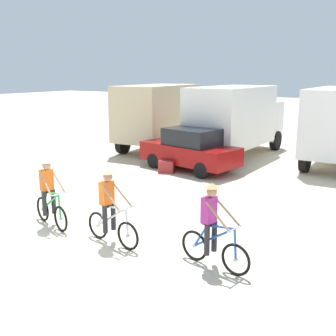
{
  "coord_description": "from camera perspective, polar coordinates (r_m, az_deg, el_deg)",
  "views": [
    {
      "loc": [
        6.94,
        -6.68,
        4.02
      ],
      "look_at": [
        0.24,
        4.02,
        1.1
      ],
      "focal_mm": 44.71,
      "sensor_mm": 36.0,
      "label": 1
    }
  ],
  "objects": [
    {
      "name": "box_truck_white_box",
      "position": [
        20.28,
        9.35,
        6.77
      ],
      "size": [
        2.56,
        6.81,
        3.35
      ],
      "color": "white",
      "rests_on": "ground"
    },
    {
      "name": "supply_crate",
      "position": [
        17.1,
        -0.13,
        0.28
      ],
      "size": [
        0.8,
        0.82,
        0.5
      ],
      "primitive_type": "cube",
      "rotation": [
        0.0,
        0.0,
        0.35
      ],
      "color": "#9E2D2D",
      "rests_on": "ground"
    },
    {
      "name": "ground_plane",
      "position": [
        10.44,
        -13.16,
        -9.99
      ],
      "size": [
        120.0,
        120.0,
        0.0
      ],
      "primitive_type": "plane",
      "color": "beige"
    },
    {
      "name": "cyclist_orange_shirt",
      "position": [
        11.47,
        -15.89,
        -3.56
      ],
      "size": [
        1.67,
        0.67,
        1.82
      ],
      "color": "black",
      "rests_on": "ground"
    },
    {
      "name": "cyclist_near_camera",
      "position": [
        8.78,
        6.09,
        -8.24
      ],
      "size": [
        1.72,
        0.54,
        1.82
      ],
      "color": "black",
      "rests_on": "ground"
    },
    {
      "name": "sedan_parked",
      "position": [
        17.35,
        3.05,
        2.58
      ],
      "size": [
        4.47,
        2.57,
        1.76
      ],
      "color": "maroon",
      "rests_on": "ground"
    },
    {
      "name": "box_truck_tan_camper",
      "position": [
        22.26,
        -0.81,
        7.48
      ],
      "size": [
        2.89,
        6.92,
        3.35
      ],
      "color": "#CCB78E",
      "rests_on": "ground"
    },
    {
      "name": "cyclist_cowboy_hat",
      "position": [
        9.98,
        -7.9,
        -5.64
      ],
      "size": [
        1.72,
        0.53,
        1.82
      ],
      "color": "black",
      "rests_on": "ground"
    }
  ]
}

